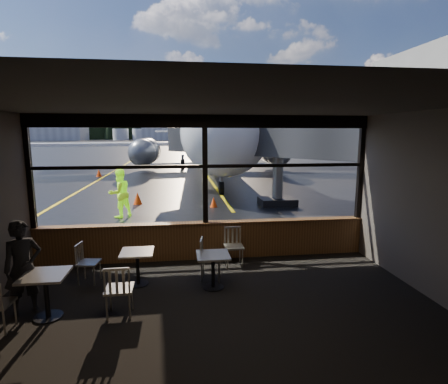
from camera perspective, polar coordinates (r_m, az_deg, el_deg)
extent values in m
plane|color=black|center=(128.33, -7.31, 7.96)|extent=(520.00, 520.00, 0.00)
cube|color=black|center=(6.14, -0.61, -20.31)|extent=(8.00, 6.00, 0.01)
cube|color=#38332D|center=(5.35, -0.68, 14.21)|extent=(8.00, 6.00, 0.04)
cube|color=#4D443D|center=(2.71, 7.45, -19.36)|extent=(8.00, 0.04, 3.50)
cube|color=#58351A|center=(8.71, -3.02, -7.99)|extent=(8.00, 0.28, 0.90)
cube|color=black|center=(8.32, -3.19, 11.44)|extent=(8.00, 0.18, 0.30)
cube|color=black|center=(8.97, -29.20, 2.76)|extent=(0.12, 0.12, 2.60)
cube|color=black|center=(8.36, -3.12, 3.54)|extent=(0.12, 0.12, 2.60)
cube|color=black|center=(9.51, 21.38, 3.62)|extent=(0.12, 0.12, 2.60)
cube|color=black|center=(8.35, -3.13, 4.22)|extent=(8.00, 0.10, 0.08)
imported|color=black|center=(6.95, -29.97, -10.65)|extent=(0.71, 0.65, 1.64)
imported|color=#BFF219|center=(13.49, -16.69, -0.19)|extent=(1.10, 1.09, 1.79)
cone|color=orange|center=(14.80, -1.70, -1.65)|extent=(0.31, 0.31, 0.43)
cone|color=#DA3F06|center=(27.12, -19.75, 2.96)|extent=(0.39, 0.39, 0.55)
cylinder|color=silver|center=(192.54, -16.51, 9.00)|extent=(8.00, 8.00, 6.00)
cylinder|color=silver|center=(191.27, -13.51, 9.12)|extent=(8.00, 8.00, 6.00)
cylinder|color=silver|center=(190.52, -10.48, 9.22)|extent=(8.00, 8.00, 6.00)
cube|color=black|center=(218.31, -7.47, 10.09)|extent=(360.00, 3.00, 12.00)
cone|color=#FF2C08|center=(15.87, -13.93, -0.98)|extent=(0.39, 0.39, 0.54)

